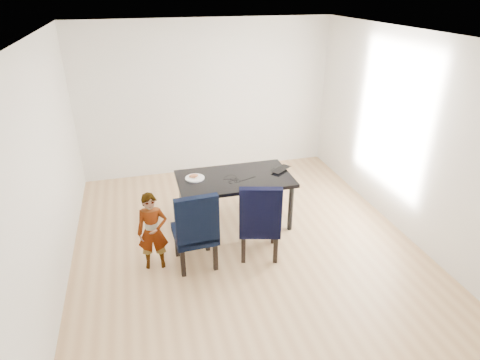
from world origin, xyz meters
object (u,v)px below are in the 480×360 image
object	(u,v)px
laptop	(278,169)
plate	(195,178)
chair_left	(194,227)
dining_table	(235,201)
chair_right	(259,218)
child	(153,232)

from	to	relation	value
laptop	plate	bearing A→B (deg)	-37.44
chair_left	plate	xyz separation A→B (m)	(0.16, 0.88, 0.23)
dining_table	plate	size ratio (longest dim) A/B	5.91
chair_right	child	bearing A→B (deg)	-167.39
chair_left	chair_right	xyz separation A→B (m)	(0.83, 0.00, 0.00)
chair_left	laptop	distance (m)	1.65
plate	dining_table	bearing A→B (deg)	-10.69
chair_left	child	distance (m)	0.50
chair_left	laptop	xyz separation A→B (m)	(1.38, 0.87, 0.24)
child	chair_right	bearing A→B (deg)	2.50
chair_right	laptop	world-z (taller)	chair_right
plate	laptop	bearing A→B (deg)	-0.69
chair_left	chair_right	distance (m)	0.83
chair_right	laptop	distance (m)	1.06
chair_left	plate	world-z (taller)	chair_left
plate	laptop	distance (m)	1.23
chair_right	chair_left	bearing A→B (deg)	-164.71
chair_left	laptop	bearing A→B (deg)	29.11
child	dining_table	bearing A→B (deg)	36.00
child	laptop	xyz separation A→B (m)	(1.88, 0.81, 0.26)
plate	laptop	xyz separation A→B (m)	(1.23, -0.01, 0.01)
chair_right	child	distance (m)	1.33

